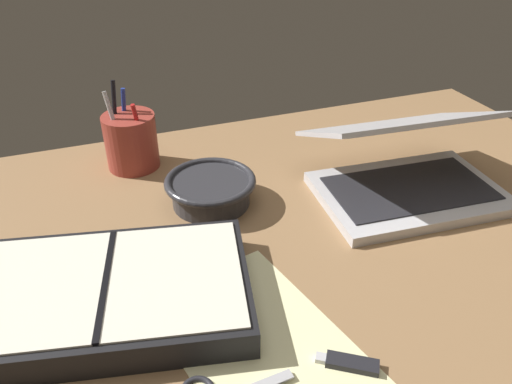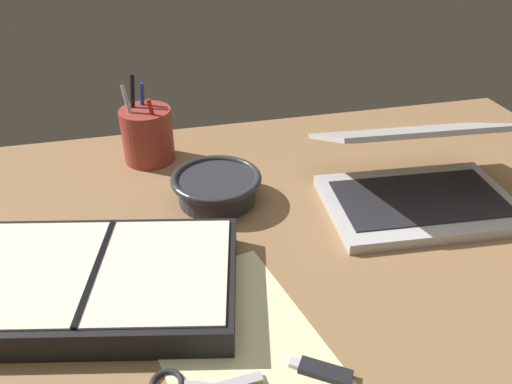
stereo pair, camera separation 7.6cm
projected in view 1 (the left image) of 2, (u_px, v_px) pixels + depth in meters
The scene contains 7 objects.
desk_top at pixel (281, 273), 72.17cm from camera, with size 140.00×100.00×2.00cm, color #936D47.
laptop at pixel (406, 169), 86.52cm from camera, with size 33.06×28.43×15.77cm.
bowl at pixel (211, 189), 84.27cm from camera, with size 15.45×15.45×4.96cm.
pen_cup at pixel (131, 141), 93.95cm from camera, with size 9.79×9.79×16.55cm.
planner at pixel (108, 294), 63.93cm from camera, with size 40.04×29.57×4.65cm.
paper_sheet_front at pixel (261, 344), 59.78cm from camera, with size 18.73×29.81×0.16cm, color #F4EFB2.
usb_drive at pixel (350, 364), 56.87cm from camera, with size 6.86×5.36×1.00cm.
Camera 1 is at (-22.43, -49.98, 49.54)cm, focal length 35.00 mm.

